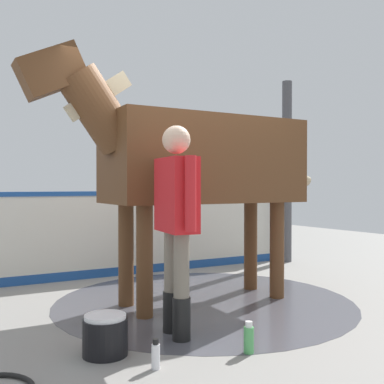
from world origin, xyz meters
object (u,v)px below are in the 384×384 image
at_px(handler, 176,214).
at_px(wash_bucket, 105,335).
at_px(bottle_shampoo, 156,355).
at_px(horse, 195,161).
at_px(bottle_spray, 249,339).

bearing_deg(handler, wash_bucket, -162.80).
distance_m(handler, bottle_shampoo, 1.16).
height_order(horse, bottle_spray, horse).
distance_m(handler, bottle_spray, 1.14).
height_order(handler, wash_bucket, handler).
bearing_deg(bottle_spray, horse, 72.50).
relative_size(wash_bucket, bottle_spray, 1.40).
distance_m(wash_bucket, bottle_spray, 1.07).
height_order(wash_bucket, bottle_shampoo, wash_bucket).
bearing_deg(wash_bucket, bottle_spray, -30.44).
height_order(horse, handler, horse).
bearing_deg(horse, bottle_spray, 76.17).
bearing_deg(horse, wash_bucket, 37.29).
xyz_separation_m(wash_bucket, bottle_shampoo, (0.19, -0.43, -0.05)).
relative_size(handler, wash_bucket, 5.24).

